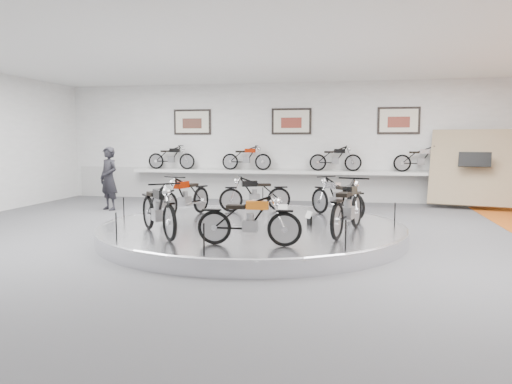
% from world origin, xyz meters
% --- Properties ---
extents(floor, '(16.00, 16.00, 0.00)m').
position_xyz_m(floor, '(0.00, 0.00, 0.00)').
color(floor, '#4D4D50').
rests_on(floor, ground).
extents(ceiling, '(16.00, 16.00, 0.00)m').
position_xyz_m(ceiling, '(0.00, 0.00, 4.00)').
color(ceiling, white).
rests_on(ceiling, wall_back).
extents(wall_back, '(16.00, 0.00, 16.00)m').
position_xyz_m(wall_back, '(0.00, 7.00, 2.00)').
color(wall_back, white).
rests_on(wall_back, floor).
extents(wall_front, '(16.00, 0.00, 16.00)m').
position_xyz_m(wall_front, '(0.00, -7.00, 2.00)').
color(wall_front, white).
rests_on(wall_front, floor).
extents(dado_band, '(15.68, 0.04, 1.10)m').
position_xyz_m(dado_band, '(0.00, 6.98, 0.55)').
color(dado_band, '#BCBCBA').
rests_on(dado_band, floor).
extents(display_platform, '(6.40, 6.40, 0.30)m').
position_xyz_m(display_platform, '(0.00, 0.30, 0.15)').
color(display_platform, silver).
rests_on(display_platform, floor).
extents(platform_rim, '(6.40, 6.40, 0.10)m').
position_xyz_m(platform_rim, '(0.00, 0.30, 0.27)').
color(platform_rim, '#B2B2BA').
rests_on(platform_rim, display_platform).
extents(shelf, '(11.00, 0.55, 0.10)m').
position_xyz_m(shelf, '(0.00, 6.70, 1.00)').
color(shelf, silver).
rests_on(shelf, wall_back).
extents(poster_left, '(1.35, 0.06, 0.88)m').
position_xyz_m(poster_left, '(-3.50, 6.96, 2.70)').
color(poster_left, silver).
rests_on(poster_left, wall_back).
extents(poster_center, '(1.35, 0.06, 0.88)m').
position_xyz_m(poster_center, '(0.00, 6.96, 2.70)').
color(poster_center, silver).
rests_on(poster_center, wall_back).
extents(poster_right, '(1.35, 0.06, 0.88)m').
position_xyz_m(poster_right, '(3.50, 6.96, 2.70)').
color(poster_right, silver).
rests_on(poster_right, wall_back).
extents(display_panel, '(2.56, 1.52, 2.30)m').
position_xyz_m(display_panel, '(5.60, 6.10, 1.25)').
color(display_panel, '#907B5B').
rests_on(display_panel, floor).
extents(shelf_bike_a, '(1.22, 0.43, 0.73)m').
position_xyz_m(shelf_bike_a, '(-4.20, 6.70, 1.42)').
color(shelf_bike_a, black).
rests_on(shelf_bike_a, shelf).
extents(shelf_bike_b, '(1.22, 0.43, 0.73)m').
position_xyz_m(shelf_bike_b, '(-1.50, 6.70, 1.42)').
color(shelf_bike_b, '#861802').
rests_on(shelf_bike_b, shelf).
extents(shelf_bike_c, '(1.22, 0.43, 0.73)m').
position_xyz_m(shelf_bike_c, '(1.50, 6.70, 1.42)').
color(shelf_bike_c, black).
rests_on(shelf_bike_c, shelf).
extents(shelf_bike_d, '(1.22, 0.43, 0.73)m').
position_xyz_m(shelf_bike_d, '(4.20, 6.70, 1.42)').
color(shelf_bike_d, silver).
rests_on(shelf_bike_d, shelf).
extents(bike_a, '(1.47, 1.56, 0.93)m').
position_xyz_m(bike_a, '(1.72, 1.63, 0.77)').
color(bike_a, silver).
rests_on(bike_a, display_platform).
extents(bike_b, '(1.62, 1.04, 0.90)m').
position_xyz_m(bike_b, '(-0.30, 2.15, 0.75)').
color(bike_b, black).
rests_on(bike_b, display_platform).
extents(bike_c, '(1.00, 1.75, 0.97)m').
position_xyz_m(bike_c, '(-1.72, 1.00, 0.79)').
color(bike_c, '#861802').
rests_on(bike_c, display_platform).
extents(bike_d, '(1.55, 1.73, 1.02)m').
position_xyz_m(bike_d, '(-1.48, -1.23, 0.81)').
color(bike_d, black).
rests_on(bike_d, display_platform).
extents(bike_e, '(1.53, 0.60, 0.89)m').
position_xyz_m(bike_e, '(0.38, -1.82, 0.74)').
color(bike_e, '#C85F10').
rests_on(bike_e, display_platform).
extents(bike_f, '(1.04, 1.88, 1.05)m').
position_xyz_m(bike_f, '(1.99, -0.40, 0.82)').
color(bike_f, black).
rests_on(bike_f, display_platform).
extents(visitor, '(0.82, 0.72, 1.88)m').
position_xyz_m(visitor, '(-5.02, 3.67, 0.94)').
color(visitor, black).
rests_on(visitor, floor).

